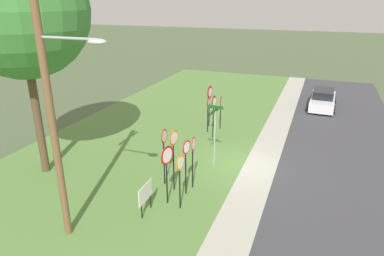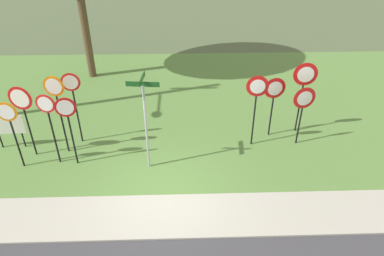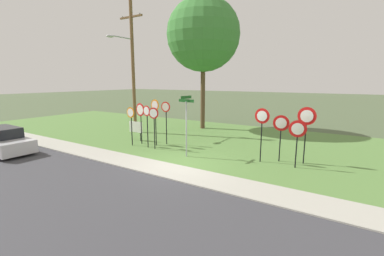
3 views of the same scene
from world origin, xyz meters
The scene contains 15 objects.
ground_plane centered at (0.00, 0.00, 0.00)m, with size 160.00×160.00×0.00m, color #4C5B3D.
sidewalk_strip centered at (0.00, -0.80, 0.03)m, with size 44.00×1.60×0.06m, color #ADAA9E.
grass_median centered at (0.00, 6.00, 0.02)m, with size 44.00×12.00×0.04m, color #567F3D.
stop_sign_near_left centered at (-3.46, 1.70, 1.79)m, with size 0.60×0.12×2.47m.
stop_sign_near_right centered at (-2.87, 1.62, 1.75)m, with size 0.63×0.13×2.40m.
stop_sign_far_left centered at (-4.56, 1.51, 1.71)m, with size 0.63×0.10×2.33m.
stop_sign_far_center centered at (-3.34, 2.30, 2.04)m, with size 0.67×0.13×2.79m.
stop_sign_far_right centered at (-4.38, 2.14, 1.89)m, with size 0.77×0.17×2.53m.
stop_sign_center_tall centered at (-3.01, 2.90, 1.91)m, with size 0.63×0.11×2.63m.
yield_sign_near_left centered at (3.76, 3.10, 1.73)m, with size 0.76×0.12×2.27m.
yield_sign_near_right centered at (3.01, 2.52, 1.99)m, with size 0.73×0.12×2.61m.
yield_sign_far_left centered at (4.83, 3.36, 2.07)m, with size 0.84×0.12×2.69m.
yield_sign_far_right centered at (4.62, 2.53, 1.65)m, with size 0.76×0.13×2.17m.
street_name_post centered at (-0.51, 1.39, 1.89)m, with size 0.96×0.81×3.13m.
notice_board centered at (-5.32, 2.65, 0.87)m, with size 1.10×0.07×1.25m.
Camera 2 is at (0.58, -7.53, 6.97)m, focal length 32.41 mm.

